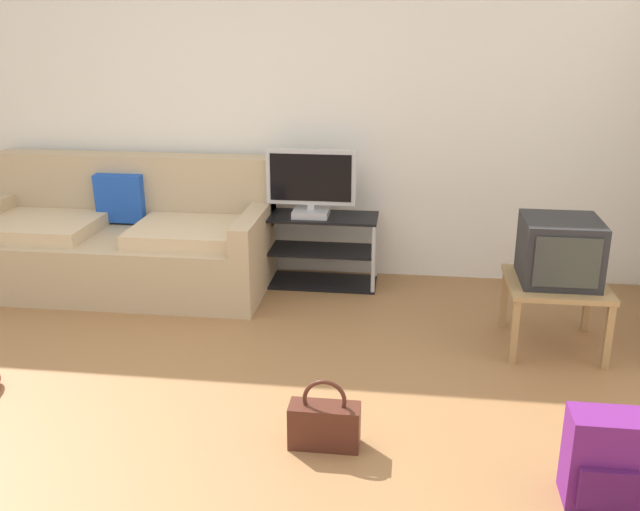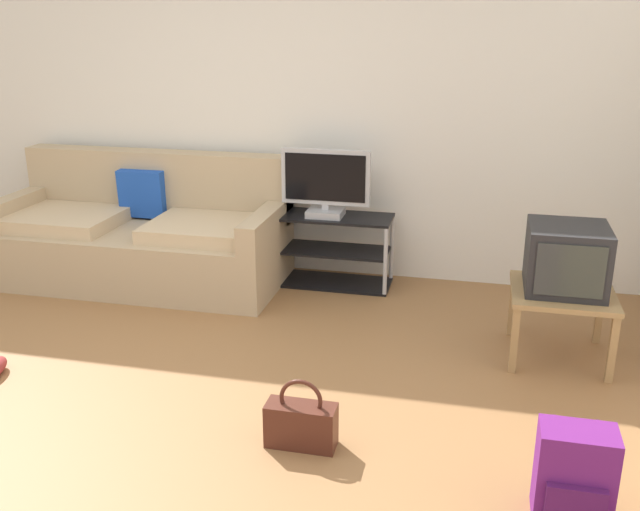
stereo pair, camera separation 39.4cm
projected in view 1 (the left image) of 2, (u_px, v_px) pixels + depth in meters
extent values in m
cube|color=olive|center=(134.00, 436.00, 3.39)|extent=(9.00, 9.80, 0.02)
cube|color=silver|center=(243.00, 94.00, 5.26)|extent=(9.00, 0.10, 2.70)
cube|color=tan|center=(121.00, 261.00, 5.18)|extent=(2.13, 0.95, 0.41)
cube|color=tan|center=(135.00, 187.00, 5.38)|extent=(2.13, 0.20, 0.51)
cube|color=tan|center=(254.00, 225.00, 4.96)|extent=(0.14, 0.95, 0.20)
cube|color=#CBAF89|center=(37.00, 226.00, 5.11)|extent=(0.85, 0.66, 0.10)
cube|color=#CBAF89|center=(195.00, 232.00, 4.97)|extent=(0.85, 0.66, 0.10)
cube|color=blue|center=(121.00, 198.00, 5.29)|extent=(0.36, 0.14, 0.37)
cube|color=black|center=(312.00, 217.00, 5.16)|extent=(0.96, 0.37, 0.02)
cube|color=black|center=(312.00, 250.00, 5.24)|extent=(0.92, 0.35, 0.02)
cube|color=black|center=(312.00, 282.00, 5.32)|extent=(0.96, 0.37, 0.02)
cylinder|color=#B7B7BC|center=(245.00, 254.00, 5.14)|extent=(0.03, 0.03, 0.52)
cylinder|color=#B7B7BC|center=(373.00, 260.00, 5.02)|extent=(0.03, 0.03, 0.52)
cylinder|color=#B7B7BC|center=(255.00, 240.00, 5.46)|extent=(0.03, 0.03, 0.52)
cylinder|color=#B7B7BC|center=(376.00, 245.00, 5.34)|extent=(0.03, 0.03, 0.52)
cube|color=#B2B2B7|center=(311.00, 213.00, 5.13)|extent=(0.26, 0.22, 0.05)
cube|color=#B2B2B7|center=(311.00, 207.00, 5.11)|extent=(0.05, 0.04, 0.04)
cube|color=#B2B2B7|center=(311.00, 177.00, 5.04)|extent=(0.64, 0.04, 0.40)
cube|color=black|center=(311.00, 178.00, 5.02)|extent=(0.58, 0.01, 0.34)
cube|color=#9E7A4C|center=(556.00, 284.00, 4.17)|extent=(0.57, 0.57, 0.03)
cube|color=#9E7A4C|center=(514.00, 332.00, 4.03)|extent=(0.04, 0.04, 0.39)
cube|color=#9E7A4C|center=(608.00, 337.00, 3.97)|extent=(0.04, 0.04, 0.39)
cube|color=#9E7A4C|center=(504.00, 298.00, 4.51)|extent=(0.04, 0.04, 0.39)
cube|color=#9E7A4C|center=(587.00, 302.00, 4.45)|extent=(0.04, 0.04, 0.39)
cube|color=#232326|center=(560.00, 250.00, 4.13)|extent=(0.44, 0.44, 0.37)
cube|color=#333833|center=(567.00, 263.00, 3.92)|extent=(0.36, 0.01, 0.29)
cube|color=#661E70|center=(603.00, 458.00, 2.87)|extent=(0.30, 0.19, 0.40)
cube|color=#4C1654|center=(607.00, 490.00, 2.79)|extent=(0.22, 0.04, 0.17)
cylinder|color=#4C1654|center=(576.00, 437.00, 2.98)|extent=(0.04, 0.04, 0.32)
cylinder|color=#4C1654|center=(617.00, 440.00, 2.96)|extent=(0.04, 0.04, 0.32)
cube|color=#4C2319|center=(324.00, 426.00, 3.27)|extent=(0.33, 0.13, 0.21)
torus|color=#4C2319|center=(324.00, 400.00, 3.23)|extent=(0.20, 0.02, 0.20)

